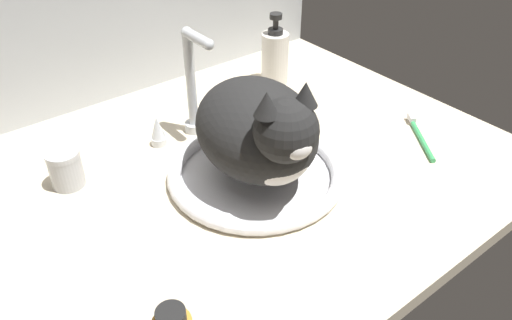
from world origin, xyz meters
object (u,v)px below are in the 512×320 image
(soap_pump_bottle, at_px, (275,57))
(metal_jar, at_px, (66,168))
(toothbrush, at_px, (420,136))
(cat, at_px, (260,130))
(faucet, at_px, (194,95))
(sink_basin, at_px, (256,173))

(soap_pump_bottle, distance_m, metal_jar, 0.56)
(toothbrush, bearing_deg, soap_pump_bottle, 100.48)
(toothbrush, bearing_deg, cat, 165.87)
(faucet, distance_m, cat, 0.22)
(metal_jar, bearing_deg, toothbrush, -25.54)
(faucet, bearing_deg, metal_jar, -178.24)
(metal_jar, bearing_deg, soap_pump_bottle, 8.57)
(cat, bearing_deg, toothbrush, -14.13)
(metal_jar, bearing_deg, cat, -37.45)
(sink_basin, relative_size, soap_pump_bottle, 1.89)
(sink_basin, xyz_separation_m, soap_pump_bottle, (0.28, 0.28, 0.06))
(soap_pump_bottle, bearing_deg, metal_jar, -171.43)
(faucet, bearing_deg, sink_basin, -90.00)
(faucet, distance_m, metal_jar, 0.28)
(soap_pump_bottle, xyz_separation_m, toothbrush, (0.07, -0.38, -0.06))
(sink_basin, bearing_deg, soap_pump_bottle, 45.14)
(metal_jar, relative_size, toothbrush, 0.51)
(cat, xyz_separation_m, soap_pump_bottle, (0.28, 0.29, -0.05))
(faucet, xyz_separation_m, soap_pump_bottle, (0.28, 0.07, -0.02))
(soap_pump_bottle, relative_size, metal_jar, 2.43)
(metal_jar, height_order, toothbrush, metal_jar)
(soap_pump_bottle, bearing_deg, cat, -133.55)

